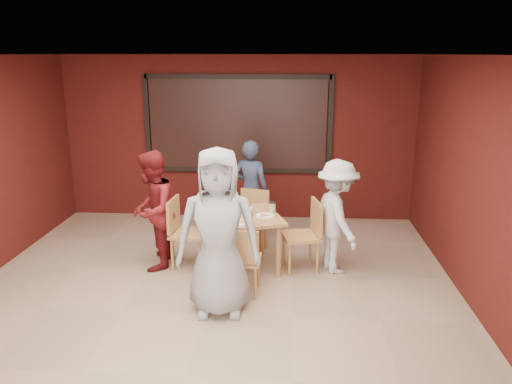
# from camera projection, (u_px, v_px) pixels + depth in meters

# --- Properties ---
(floor) EXTENTS (7.00, 7.00, 0.00)m
(floor) POSITION_uv_depth(u_px,v_px,m) (206.00, 314.00, 5.58)
(floor) COLOR tan
(floor) RESTS_ON ground
(window_blinds) EXTENTS (3.00, 0.02, 1.50)m
(window_blinds) POSITION_uv_depth(u_px,v_px,m) (238.00, 124.00, 8.45)
(window_blinds) COLOR black
(dining_table) EXTENTS (1.23, 1.23, 0.91)m
(dining_table) POSITION_uv_depth(u_px,v_px,m) (242.00, 222.00, 6.58)
(dining_table) COLOR #B9744C
(dining_table) RESTS_ON floor
(chair_front) EXTENTS (0.43, 0.43, 0.87)m
(chair_front) POSITION_uv_depth(u_px,v_px,m) (242.00, 257.00, 5.89)
(chair_front) COLOR tan
(chair_front) RESTS_ON floor
(chair_back) EXTENTS (0.53, 0.53, 0.90)m
(chair_back) POSITION_uv_depth(u_px,v_px,m) (252.00, 217.00, 7.27)
(chair_back) COLOR tan
(chair_back) RESTS_ON floor
(chair_left) EXTENTS (0.50, 0.50, 0.95)m
(chair_left) POSITION_uv_depth(u_px,v_px,m) (183.00, 229.00, 6.71)
(chair_left) COLOR tan
(chair_left) RESTS_ON floor
(chair_right) EXTENTS (0.55, 0.55, 0.95)m
(chair_right) POSITION_uv_depth(u_px,v_px,m) (307.00, 231.00, 6.61)
(chair_right) COLOR tan
(chair_right) RESTS_ON floor
(diner_front) EXTENTS (0.96, 0.67, 1.88)m
(diner_front) POSITION_uv_depth(u_px,v_px,m) (218.00, 233.00, 5.41)
(diner_front) COLOR #9E9E9E
(diner_front) RESTS_ON floor
(diner_back) EXTENTS (0.66, 0.53, 1.56)m
(diner_back) POSITION_uv_depth(u_px,v_px,m) (251.00, 190.00, 7.69)
(diner_back) COLOR #2F3A55
(diner_back) RESTS_ON floor
(diner_left) EXTENTS (0.61, 0.78, 1.60)m
(diner_left) POSITION_uv_depth(u_px,v_px,m) (152.00, 211.00, 6.62)
(diner_left) COLOR maroon
(diner_left) RESTS_ON floor
(diner_right) EXTENTS (0.84, 1.11, 1.51)m
(diner_right) POSITION_uv_depth(u_px,v_px,m) (337.00, 217.00, 6.50)
(diner_right) COLOR silver
(diner_right) RESTS_ON floor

